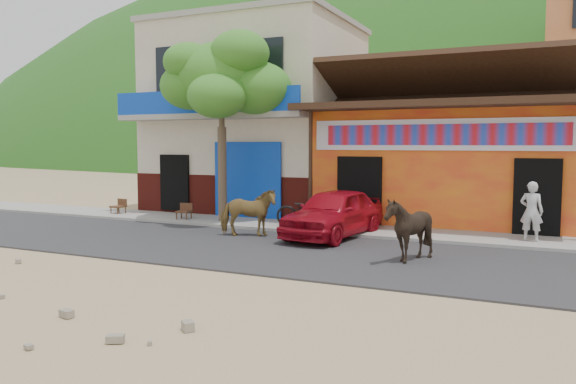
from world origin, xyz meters
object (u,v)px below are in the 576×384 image
cow_tan (248,213)px  tree (222,127)px  red_car (334,213)px  cafe_chair_right (118,200)px  cow_dark (409,229)px  pedestrian (532,211)px  scooter (307,211)px  cafe_chair_left (184,204)px

cow_tan → tree: bearing=22.9°
red_car → cafe_chair_right: 8.63m
tree → cow_dark: size_ratio=4.24×
cow_dark → pedestrian: pedestrian is taller
scooter → pedestrian: 6.15m
tree → cafe_chair_left: 2.89m
cow_dark → scooter: (-3.79, 3.30, -0.14)m
red_car → pedestrian: bearing=19.5°
tree → pedestrian: size_ratio=3.93×
cow_tan → cafe_chair_left: size_ratio=1.65×
cow_tan → scooter: 2.11m
cow_dark → cafe_chair_right: (-11.15, 3.45, -0.15)m
cow_dark → tree: bearing=-141.4°
tree → cafe_chair_left: tree is taller
cafe_chair_right → cafe_chair_left: bearing=3.2°
cow_dark → cafe_chair_right: size_ratio=1.49×
cow_tan → pedestrian: bearing=-97.4°
cow_tan → red_car: (2.18, 0.91, 0.01)m
cow_tan → pedestrian: size_ratio=1.03×
pedestrian → cafe_chair_left: pedestrian is taller
tree → cafe_chair_left: size_ratio=6.31×
scooter → cafe_chair_right: size_ratio=1.94×
cafe_chair_right → scooter: bearing=6.8°
cow_tan → cafe_chair_left: cow_tan is taller
red_car → cafe_chair_right: red_car is taller
cow_tan → cafe_chair_right: (-6.39, 2.01, -0.11)m
cow_dark → cafe_chair_left: 8.76m
tree → cow_tan: bearing=-44.0°
cow_tan → scooter: (0.98, 1.86, -0.10)m
tree → scooter: tree is taller
cow_dark → pedestrian: 4.17m
tree → cafe_chair_right: bearing=178.7°
cow_tan → red_car: size_ratio=0.40×
cow_dark → red_car: 3.50m
cafe_chair_left → cafe_chair_right: bearing=166.7°
cow_dark → cafe_chair_left: (-8.15, 3.20, -0.15)m
cow_tan → cow_dark: (4.77, -1.44, 0.04)m
tree → pedestrian: 9.37m
cafe_chair_right → tree: bearing=6.7°
pedestrian → red_car: bearing=19.4°
cow_tan → scooter: cow_tan is taller
pedestrian → cafe_chair_right: size_ratio=1.60×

